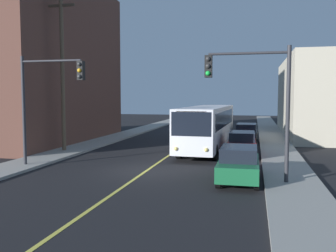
% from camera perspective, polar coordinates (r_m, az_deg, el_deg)
% --- Properties ---
extents(ground_plane, '(120.00, 120.00, 0.00)m').
position_cam_1_polar(ground_plane, '(19.79, -3.32, -6.91)').
color(ground_plane, black).
extents(sidewalk_left, '(2.50, 90.00, 0.15)m').
position_cam_1_polar(sidewalk_left, '(31.55, -10.83, -2.54)').
color(sidewalk_left, gray).
rests_on(sidewalk_left, ground).
extents(sidewalk_right, '(2.50, 90.00, 0.15)m').
position_cam_1_polar(sidewalk_right, '(28.90, 16.51, -3.30)').
color(sidewalk_right, gray).
rests_on(sidewalk_right, ground).
extents(lane_stripe_center, '(0.16, 60.00, 0.01)m').
position_cam_1_polar(lane_stripe_center, '(34.27, 3.81, -2.03)').
color(lane_stripe_center, '#D8CC4C').
rests_on(lane_stripe_center, ground).
extents(building_left_brick, '(10.00, 17.31, 13.87)m').
position_cam_1_polar(building_left_brick, '(34.77, -20.32, 9.24)').
color(building_left_brick, brown).
rests_on(building_left_brick, ground).
extents(city_bus, '(2.98, 12.23, 3.20)m').
position_cam_1_polar(city_bus, '(27.19, 6.12, 0.08)').
color(city_bus, silver).
rests_on(city_bus, ground).
extents(parked_car_green, '(1.84, 4.41, 1.62)m').
position_cam_1_polar(parked_car_green, '(17.51, 10.86, -5.69)').
color(parked_car_green, '#196038').
rests_on(parked_car_green, ground).
extents(parked_car_red, '(1.90, 4.44, 1.62)m').
position_cam_1_polar(parked_car_red, '(24.92, 11.33, -2.65)').
color(parked_car_red, maroon).
rests_on(parked_car_red, ground).
extents(parked_car_black, '(1.93, 4.45, 1.62)m').
position_cam_1_polar(parked_car_black, '(32.41, 12.00, -1.01)').
color(parked_car_black, black).
rests_on(parked_car_black, ground).
extents(utility_pole_near, '(2.40, 0.28, 11.54)m').
position_cam_1_polar(utility_pole_near, '(27.12, -16.00, 9.70)').
color(utility_pole_near, brown).
rests_on(utility_pole_near, sidewalk_left).
extents(traffic_signal_left_corner, '(3.75, 0.48, 6.00)m').
position_cam_1_polar(traffic_signal_left_corner, '(21.15, -18.02, 5.34)').
color(traffic_signal_left_corner, '#2D2D33').
rests_on(traffic_signal_left_corner, sidewalk_left).
extents(traffic_signal_right_corner, '(3.75, 0.48, 6.00)m').
position_cam_1_polar(traffic_signal_right_corner, '(16.92, 12.87, 5.70)').
color(traffic_signal_right_corner, '#2D2D33').
rests_on(traffic_signal_right_corner, sidewalk_right).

